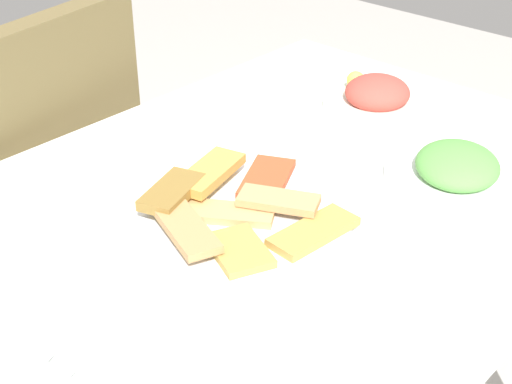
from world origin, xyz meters
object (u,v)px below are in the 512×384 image
at_px(dining_chair, 31,201).
at_px(salad_plate_rice, 376,96).
at_px(salad_plate_greens, 457,169).
at_px(dining_table, 263,255).
at_px(pide_platter, 241,212).

relative_size(dining_chair, salad_plate_rice, 4.79).
bearing_deg(salad_plate_greens, dining_table, 146.34).
height_order(pide_platter, salad_plate_rice, salad_plate_rice).
distance_m(dining_table, salad_plate_greens, 0.32).
xyz_separation_m(dining_chair, salad_plate_greens, (0.29, -0.76, 0.24)).
relative_size(dining_table, salad_plate_rice, 5.87).
xyz_separation_m(dining_chair, pide_platter, (-0.01, -0.60, 0.24)).
relative_size(pide_platter, salad_plate_rice, 1.53).
xyz_separation_m(dining_table, salad_plate_greens, (0.25, -0.17, 0.11)).
xyz_separation_m(dining_table, salad_plate_rice, (0.39, 0.08, 0.11)).
bearing_deg(dining_table, salad_plate_rice, 11.02).
height_order(dining_chair, pide_platter, dining_chair).
bearing_deg(salad_plate_rice, dining_chair, 129.50).
distance_m(dining_chair, pide_platter, 0.64).
bearing_deg(salad_plate_greens, pide_platter, 151.58).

